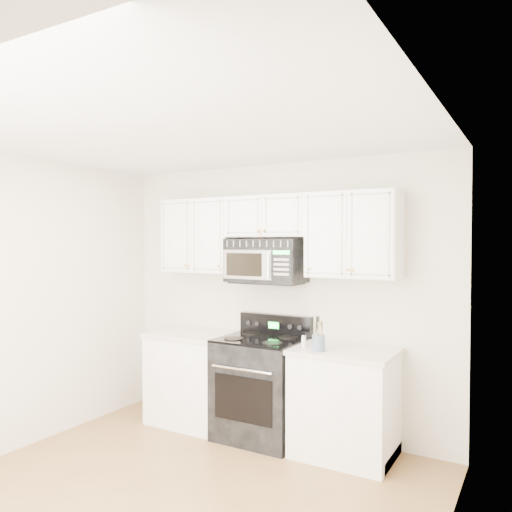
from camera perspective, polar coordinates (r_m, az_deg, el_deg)
The scene contains 9 objects.
room at distance 3.49m, azimuth -10.79°, elevation -7.20°, with size 3.51×3.51×2.61m.
base_cabinet_left at distance 5.26m, azimuth -7.03°, elevation -13.92°, with size 0.86×0.65×0.92m.
base_cabinet_right at distance 4.52m, azimuth 10.13°, elevation -16.52°, with size 0.86×0.65×0.92m.
range at distance 4.82m, azimuth 0.64°, elevation -14.63°, with size 0.77×0.70×1.12m.
upper_cabinets at distance 4.76m, azimuth 1.71°, elevation 2.82°, with size 2.44×0.37×0.75m.
microwave at distance 4.76m, azimuth 1.14°, elevation -0.52°, with size 0.74×0.42×0.41m.
utensil_crock at distance 4.26m, azimuth 7.16°, elevation -9.72°, with size 0.11×0.11×0.29m.
shaker_salt at distance 4.44m, azimuth 5.47°, elevation -9.60°, with size 0.04×0.04×0.10m.
shaker_pepper at distance 4.34m, azimuth 7.16°, elevation -9.88°, with size 0.04×0.04×0.10m.
Camera 1 is at (2.25, -2.61, 1.83)m, focal length 35.00 mm.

